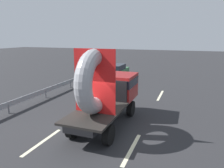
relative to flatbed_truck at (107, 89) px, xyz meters
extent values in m
plane|color=#28282B|center=(-0.22, -0.89, -1.80)|extent=(120.00, 120.00, 0.00)
cylinder|color=black|center=(-0.85, 1.44, -1.37)|extent=(0.28, 0.86, 0.86)
cylinder|color=black|center=(0.85, 1.44, -1.37)|extent=(0.28, 0.86, 0.86)
cylinder|color=black|center=(-0.85, -1.96, -1.37)|extent=(0.28, 0.86, 0.86)
cylinder|color=black|center=(0.85, -1.96, -1.37)|extent=(0.28, 0.86, 0.86)
cube|color=black|center=(0.00, -0.30, -0.95)|extent=(1.30, 5.40, 0.25)
cube|color=maroon|center=(0.00, 1.44, -0.15)|extent=(2.00, 1.92, 1.35)
cube|color=black|center=(0.00, 1.39, 0.15)|extent=(2.02, 1.83, 0.44)
cube|color=black|center=(0.00, -1.26, -0.77)|extent=(2.00, 3.48, 0.10)
cube|color=black|center=(0.00, 0.43, -0.17)|extent=(1.80, 0.08, 1.10)
torus|color=#9E9EA3|center=(0.00, -1.41, 0.67)|extent=(0.72, 2.80, 2.80)
cube|color=red|center=(0.00, -1.41, 0.67)|extent=(1.90, 0.03, 2.80)
cylinder|color=black|center=(-4.50, 12.98, -1.47)|extent=(0.23, 0.66, 0.66)
cylinder|color=black|center=(-2.89, 12.98, -1.47)|extent=(0.23, 0.66, 0.66)
cylinder|color=black|center=(-4.50, 10.21, -1.47)|extent=(0.23, 0.66, 0.66)
cylinder|color=black|center=(-2.89, 10.21, -1.47)|extent=(0.23, 0.66, 0.66)
cube|color=#33723F|center=(-3.70, 11.59, -1.19)|extent=(1.86, 4.34, 0.57)
cube|color=black|center=(-3.70, 11.49, -0.65)|extent=(1.67, 2.43, 0.52)
cube|color=gray|center=(-5.84, 4.27, -1.25)|extent=(0.06, 13.35, 0.32)
cylinder|color=slate|center=(-5.84, -0.74, -1.53)|extent=(0.10, 0.10, 0.55)
cylinder|color=slate|center=(-5.84, 2.60, -1.53)|extent=(0.10, 0.10, 0.55)
cylinder|color=slate|center=(-5.84, 5.94, -1.53)|extent=(0.10, 0.10, 0.55)
cylinder|color=slate|center=(-5.84, 9.27, -1.53)|extent=(0.10, 0.10, 0.55)
cube|color=beige|center=(-1.85, -2.76, -1.80)|extent=(0.16, 2.46, 0.01)
cube|color=beige|center=(-1.85, 6.16, -1.80)|extent=(0.16, 2.26, 0.01)
cube|color=beige|center=(1.85, -1.98, -1.80)|extent=(0.16, 2.55, 0.01)
cube|color=beige|center=(1.85, 6.18, -1.80)|extent=(0.16, 2.82, 0.01)
camera|label=1|loc=(3.74, -9.25, 2.57)|focal=33.37mm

